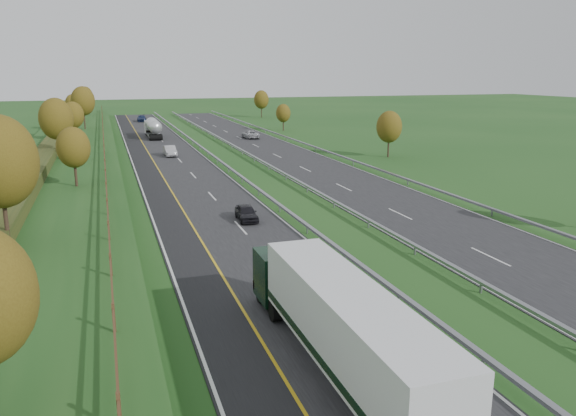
# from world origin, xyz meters

# --- Properties ---
(ground) EXTENTS (400.00, 400.00, 0.00)m
(ground) POSITION_xyz_m (8.00, 55.00, 0.00)
(ground) COLOR #1D4719
(ground) RESTS_ON ground
(near_carriageway) EXTENTS (10.50, 200.00, 0.04)m
(near_carriageway) POSITION_xyz_m (0.00, 60.00, 0.02)
(near_carriageway) COLOR black
(near_carriageway) RESTS_ON ground
(far_carriageway) EXTENTS (10.50, 200.00, 0.04)m
(far_carriageway) POSITION_xyz_m (16.50, 60.00, 0.02)
(far_carriageway) COLOR black
(far_carriageway) RESTS_ON ground
(hard_shoulder) EXTENTS (3.00, 200.00, 0.04)m
(hard_shoulder) POSITION_xyz_m (-3.75, 60.00, 0.02)
(hard_shoulder) COLOR black
(hard_shoulder) RESTS_ON ground
(lane_markings) EXTENTS (26.75, 200.00, 0.01)m
(lane_markings) POSITION_xyz_m (6.40, 59.88, 0.05)
(lane_markings) COLOR silver
(lane_markings) RESTS_ON near_carriageway
(embankment_left) EXTENTS (12.00, 200.00, 2.00)m
(embankment_left) POSITION_xyz_m (-13.00, 60.00, 1.00)
(embankment_left) COLOR #1D4719
(embankment_left) RESTS_ON ground
(hedge_left) EXTENTS (2.20, 180.00, 1.10)m
(hedge_left) POSITION_xyz_m (-15.00, 60.00, 2.55)
(hedge_left) COLOR #2B3917
(hedge_left) RESTS_ON embankment_left
(fence_left) EXTENTS (0.12, 189.06, 1.20)m
(fence_left) POSITION_xyz_m (-8.50, 59.59, 2.73)
(fence_left) COLOR #422B19
(fence_left) RESTS_ON embankment_left
(median_barrier_near) EXTENTS (0.32, 200.00, 0.71)m
(median_barrier_near) POSITION_xyz_m (5.70, 60.00, 0.61)
(median_barrier_near) COLOR gray
(median_barrier_near) RESTS_ON ground
(median_barrier_far) EXTENTS (0.32, 200.00, 0.71)m
(median_barrier_far) POSITION_xyz_m (10.80, 60.00, 0.61)
(median_barrier_far) COLOR gray
(median_barrier_far) RESTS_ON ground
(outer_barrier_far) EXTENTS (0.32, 200.00, 0.71)m
(outer_barrier_far) POSITION_xyz_m (22.30, 60.00, 0.62)
(outer_barrier_far) COLOR gray
(outer_barrier_far) RESTS_ON ground
(trees_left) EXTENTS (6.64, 164.30, 7.66)m
(trees_left) POSITION_xyz_m (-12.64, 56.63, 6.37)
(trees_left) COLOR #2D2116
(trees_left) RESTS_ON embankment_left
(trees_far) EXTENTS (8.45, 118.60, 7.12)m
(trees_far) POSITION_xyz_m (29.80, 89.21, 4.25)
(trees_far) COLOR #2D2116
(trees_far) RESTS_ON ground
(box_lorry) EXTENTS (2.58, 16.28, 4.06)m
(box_lorry) POSITION_xyz_m (-0.17, 12.47, 2.33)
(box_lorry) COLOR black
(box_lorry) RESTS_ON near_carriageway
(road_tanker) EXTENTS (2.40, 11.22, 3.46)m
(road_tanker) POSITION_xyz_m (0.31, 100.43, 1.86)
(road_tanker) COLOR silver
(road_tanker) RESTS_ON near_carriageway
(car_dark_near) EXTENTS (1.67, 3.80, 1.27)m
(car_dark_near) POSITION_xyz_m (2.24, 37.03, 0.68)
(car_dark_near) COLOR black
(car_dark_near) RESTS_ON near_carriageway
(car_silver_mid) EXTENTS (1.66, 4.48, 1.46)m
(car_silver_mid) POSITION_xyz_m (0.50, 75.66, 0.77)
(car_silver_mid) COLOR #A6A6AB
(car_silver_mid) RESTS_ON near_carriageway
(car_small_far) EXTENTS (2.26, 5.20, 1.49)m
(car_small_far) POSITION_xyz_m (0.60, 136.23, 0.78)
(car_small_far) COLOR #172449
(car_small_far) RESTS_ON near_carriageway
(car_oncoming) EXTENTS (2.48, 5.18, 1.43)m
(car_oncoming) POSITION_xyz_m (17.02, 93.45, 0.75)
(car_oncoming) COLOR #BABABF
(car_oncoming) RESTS_ON far_carriageway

